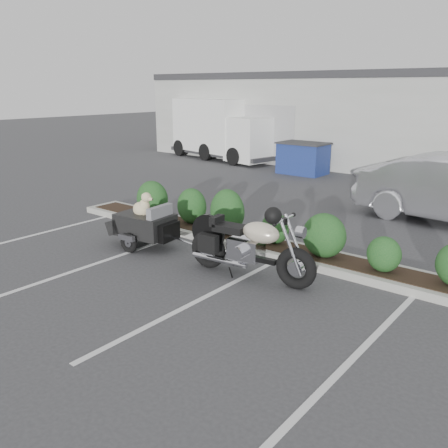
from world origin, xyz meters
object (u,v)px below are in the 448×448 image
Objects in this scene: delivery_truck at (223,131)px; motorcycle at (249,247)px; pet_trailer at (145,224)px; dumpster at (303,158)px.

motorcycle is at bearing -38.59° from delivery_truck.
pet_trailer is 10.29m from dumpster.
dumpster reaches higher than pet_trailer.
pet_trailer is (-2.79, 0.02, -0.07)m from motorcycle.
delivery_truck is at bearing 115.84° from pet_trailer.
dumpster is 5.29m from delivery_truck.
motorcycle reaches higher than pet_trailer.
delivery_truck is at bearing 124.93° from motorcycle.
pet_trailer is at bearing -79.05° from dumpster.
motorcycle is 0.40× the size of delivery_truck.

